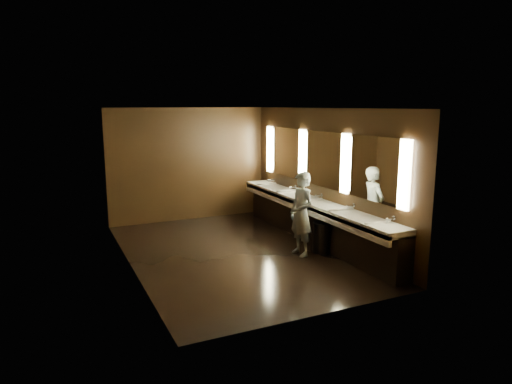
{
  "coord_description": "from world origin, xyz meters",
  "views": [
    {
      "loc": [
        -3.3,
        -7.95,
        2.86
      ],
      "look_at": [
        0.45,
        0.0,
        1.18
      ],
      "focal_mm": 32.0,
      "sensor_mm": 36.0,
      "label": 1
    }
  ],
  "objects": [
    {
      "name": "trash_bin",
      "position": [
        1.58,
        -0.68,
        0.3
      ],
      "size": [
        0.46,
        0.46,
        0.6
      ],
      "primitive_type": "cylinder",
      "rotation": [
        0.0,
        0.0,
        0.23
      ],
      "color": "#232325",
      "rests_on": "floor"
    },
    {
      "name": "ceiling",
      "position": [
        0.0,
        0.0,
        2.8
      ],
      "size": [
        4.0,
        6.0,
        0.02
      ],
      "primitive_type": "cube",
      "color": "#2D2D2B",
      "rests_on": "wall_back"
    },
    {
      "name": "mirror_band",
      "position": [
        1.98,
        -0.0,
        1.75
      ],
      "size": [
        0.06,
        5.03,
        1.15
      ],
      "color": "#FCF4BF",
      "rests_on": "wall_right"
    },
    {
      "name": "wall_right",
      "position": [
        2.0,
        0.0,
        1.4
      ],
      "size": [
        0.02,
        6.0,
        2.8
      ],
      "primitive_type": "cube",
      "color": "black",
      "rests_on": "floor"
    },
    {
      "name": "floor",
      "position": [
        0.0,
        0.0,
        0.0
      ],
      "size": [
        6.0,
        6.0,
        0.0
      ],
      "primitive_type": "plane",
      "color": "black",
      "rests_on": "ground"
    },
    {
      "name": "wall_front",
      "position": [
        0.0,
        -3.0,
        1.4
      ],
      "size": [
        4.0,
        0.02,
        2.8
      ],
      "primitive_type": "cube",
      "color": "black",
      "rests_on": "floor"
    },
    {
      "name": "person",
      "position": [
        1.1,
        -0.64,
        0.81
      ],
      "size": [
        0.44,
        0.63,
        1.62
      ],
      "primitive_type": "imported",
      "rotation": [
        0.0,
        0.0,
        -1.47
      ],
      "color": "#8DB6D3",
      "rests_on": "floor"
    },
    {
      "name": "wall_left",
      "position": [
        -2.0,
        0.0,
        1.4
      ],
      "size": [
        0.02,
        6.0,
        2.8
      ],
      "primitive_type": "cube",
      "color": "black",
      "rests_on": "floor"
    },
    {
      "name": "sink_counter",
      "position": [
        1.79,
        0.0,
        0.5
      ],
      "size": [
        0.55,
        5.4,
        1.01
      ],
      "color": "black",
      "rests_on": "floor"
    },
    {
      "name": "wall_back",
      "position": [
        0.0,
        3.0,
        1.4
      ],
      "size": [
        4.0,
        0.02,
        2.8
      ],
      "primitive_type": "cube",
      "color": "black",
      "rests_on": "floor"
    }
  ]
}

